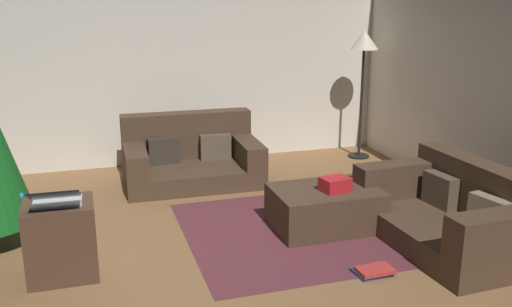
# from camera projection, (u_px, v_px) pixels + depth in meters

# --- Properties ---
(ground_plane) EXTENTS (6.40, 6.40, 0.00)m
(ground_plane) POSITION_uv_depth(u_px,v_px,m) (201.00, 270.00, 4.53)
(ground_plane) COLOR brown
(rear_partition) EXTENTS (6.40, 0.12, 2.60)m
(rear_partition) POSITION_uv_depth(u_px,v_px,m) (145.00, 62.00, 7.06)
(rear_partition) COLOR silver
(rear_partition) RESTS_ON ground_plane
(couch_left) EXTENTS (1.56, 1.00, 0.76)m
(couch_left) POSITION_uv_depth(u_px,v_px,m) (191.00, 157.00, 6.64)
(couch_left) COLOR #473323
(couch_left) RESTS_ON ground_plane
(couch_right) EXTENTS (1.04, 1.65, 0.69)m
(couch_right) POSITION_uv_depth(u_px,v_px,m) (456.00, 213.00, 4.98)
(couch_right) COLOR #473323
(couch_right) RESTS_ON ground_plane
(ottoman) EXTENTS (0.98, 0.68, 0.38)m
(ottoman) POSITION_uv_depth(u_px,v_px,m) (325.00, 208.00, 5.31)
(ottoman) COLOR #473323
(ottoman) RESTS_ON ground_plane
(gift_box) EXTENTS (0.28, 0.23, 0.13)m
(gift_box) POSITION_uv_depth(u_px,v_px,m) (335.00, 184.00, 5.18)
(gift_box) COLOR red
(gift_box) RESTS_ON ottoman
(tv_remote) EXTENTS (0.10, 0.17, 0.02)m
(tv_remote) POSITION_uv_depth(u_px,v_px,m) (341.00, 180.00, 5.47)
(tv_remote) COLOR black
(tv_remote) RESTS_ON ottoman
(side_table) EXTENTS (0.52, 0.44, 0.60)m
(side_table) POSITION_uv_depth(u_px,v_px,m) (61.00, 240.00, 4.37)
(side_table) COLOR #4C3323
(side_table) RESTS_ON ground_plane
(laptop) EXTENTS (0.37, 0.43, 0.19)m
(laptop) POSITION_uv_depth(u_px,v_px,m) (56.00, 200.00, 4.21)
(laptop) COLOR silver
(laptop) RESTS_ON side_table
(book_stack) EXTENTS (0.30, 0.25, 0.06)m
(book_stack) POSITION_uv_depth(u_px,v_px,m) (373.00, 271.00, 4.45)
(book_stack) COLOR #2D5193
(book_stack) RESTS_ON ground_plane
(corner_lamp) EXTENTS (0.36, 0.36, 1.67)m
(corner_lamp) POSITION_uv_depth(u_px,v_px,m) (364.00, 50.00, 7.27)
(corner_lamp) COLOR black
(corner_lamp) RESTS_ON ground_plane
(area_rug) EXTENTS (2.60, 2.00, 0.01)m
(area_rug) POSITION_uv_depth(u_px,v_px,m) (325.00, 227.00, 5.36)
(area_rug) COLOR #5D2930
(area_rug) RESTS_ON ground_plane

